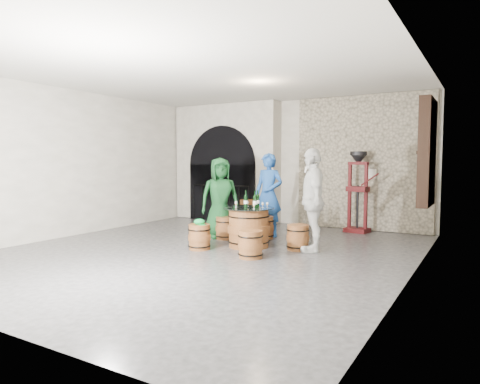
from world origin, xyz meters
The scene contains 30 objects.
ground centered at (0.00, 0.00, 0.00)m, with size 8.00×8.00×0.00m, color #2A2A2C.
wall_back centered at (0.00, 4.00, 1.60)m, with size 8.00×8.00×0.00m, color beige.
wall_left centered at (-3.50, 0.00, 1.60)m, with size 8.00×8.00×0.00m, color beige.
wall_right centered at (3.50, 0.00, 1.60)m, with size 8.00×8.00×0.00m, color beige.
ceiling centered at (0.00, 0.00, 3.20)m, with size 8.00×8.00×0.00m, color beige.
stone_facing_panel centered at (1.80, 3.94, 1.60)m, with size 3.20×0.12×3.18m, color #B0A48C.
arched_opening centered at (-1.90, 3.74, 1.58)m, with size 3.10×0.60×3.19m.
shuttered_window centered at (3.38, 2.40, 1.80)m, with size 0.23×1.10×2.00m.
barrel_table centered at (0.46, 0.79, 0.38)m, with size 0.98×0.98×0.76m.
barrel_stool_left centered at (-0.37, 1.26, 0.23)m, with size 0.43×0.43×0.47m.
barrel_stool_far centered at (0.31, 1.73, 0.23)m, with size 0.43×0.43×0.47m.
barrel_stool_right centered at (1.39, 0.99, 0.23)m, with size 0.43×0.43×0.47m.
barrel_stool_near_right centered at (0.95, -0.03, 0.23)m, with size 0.43×0.43×0.47m.
barrel_stool_near_left centered at (-0.21, 0.11, 0.23)m, with size 0.43×0.43×0.47m.
green_cap centered at (-0.21, 0.11, 0.52)m, with size 0.25×0.21×0.11m.
person_green centered at (-0.58, 1.38, 0.86)m, with size 0.84×0.55×1.72m, color #113F1C.
person_blue centered at (0.26, 2.04, 0.91)m, with size 0.66×0.43×1.82m, color navy.
person_white centered at (1.64, 1.04, 0.94)m, with size 1.10×0.46×1.88m, color silver.
wine_bottle_left centered at (0.40, 0.78, 0.89)m, with size 0.08×0.08×0.32m.
wine_bottle_center centered at (0.60, 0.79, 0.89)m, with size 0.08×0.08×0.32m.
wine_bottle_right centered at (0.55, 0.98, 0.89)m, with size 0.08×0.08×0.32m.
tasting_glass_a centered at (0.23, 0.71, 0.81)m, with size 0.05×0.05×0.10m, color #A96F21, non-canonical shape.
tasting_glass_b centered at (0.69, 0.92, 0.81)m, with size 0.05×0.05×0.10m, color #A96F21, non-canonical shape.
tasting_glass_c centered at (0.35, 0.93, 0.81)m, with size 0.05×0.05×0.10m, color #A96F21, non-canonical shape.
tasting_glass_d centered at (0.75, 1.00, 0.81)m, with size 0.05×0.05×0.10m, color #A96F21, non-canonical shape.
tasting_glass_e centered at (0.66, 0.63, 0.81)m, with size 0.05×0.05×0.10m, color #A96F21, non-canonical shape.
tasting_glass_f centered at (0.10, 0.91, 0.81)m, with size 0.05×0.05×0.10m, color #A96F21, non-canonical shape.
side_barrel centered at (-0.82, 3.08, 0.33)m, with size 0.50×0.50×0.66m.
corking_press centered at (1.81, 3.53, 1.08)m, with size 0.78×0.49×1.86m.
control_box centered at (2.05, 3.86, 1.35)m, with size 0.18×0.10×0.22m, color silver.
Camera 1 is at (4.41, -6.30, 1.65)m, focal length 32.00 mm.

